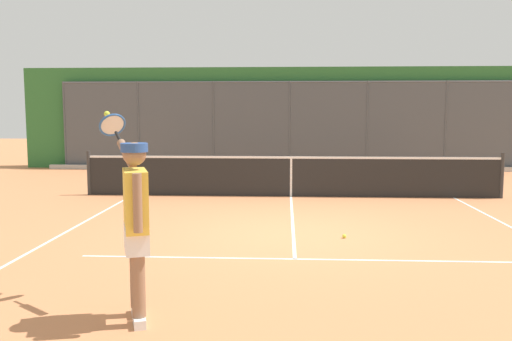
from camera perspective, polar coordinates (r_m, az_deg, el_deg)
name	(u,v)px	position (r m, az deg, el deg)	size (l,w,h in m)	color
ground_plane	(293,234)	(9.03, 3.96, -6.72)	(60.00, 60.00, 0.00)	#C67A4C
court_line_markings	(295,264)	(7.33, 4.16, -9.81)	(7.72, 10.05, 0.01)	white
fence_backdrop	(289,119)	(19.33, 3.56, 5.48)	(18.87, 1.37, 3.55)	#474C51
tennis_net	(291,176)	(12.88, 3.73, -0.57)	(9.92, 0.09, 1.07)	#2D2D2D
tennis_player	(135,216)	(5.32, -12.64, -4.72)	(0.81, 1.28, 2.04)	silver
tennis_ball_near_baseline	(344,236)	(8.85, 9.31, -6.86)	(0.07, 0.07, 0.07)	#C1D138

